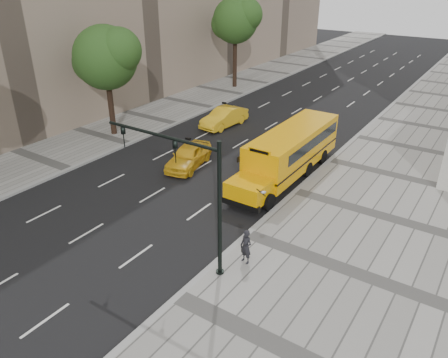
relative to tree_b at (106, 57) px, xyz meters
The scene contains 12 objects.
ground 12.15m from the tree_b, ahead, with size 140.00×140.00×0.00m, color black.
sidewalk_museum 23.25m from the tree_b, ahead, with size 12.00×140.00×0.15m, color gray.
sidewalk_far 6.21m from the tree_b, 122.49° to the right, with size 6.00×140.00×0.15m, color gray.
curb_museum 17.54m from the tree_b, ahead, with size 0.30×140.00×0.15m, color gray.
curb_far 6.64m from the tree_b, 21.06° to the right, with size 0.30×140.00×0.15m, color gray.
tree_b is the anchor object (origin of this frame).
tree_c 18.11m from the tree_b, 90.00° to the left, with size 5.33×4.74×9.49m.
school_bus 15.60m from the tree_b, ahead, with size 2.96×11.56×3.19m.
taxi_near 10.33m from the tree_b, ahead, with size 1.84×4.57×1.56m, color yellow.
taxi_far 10.57m from the tree_b, 47.72° to the left, with size 1.66×4.77×1.57m, color yellow.
pedestrian 20.21m from the tree_b, 26.04° to the right, with size 0.61×0.40×1.67m, color black.
traffic_signal 18.58m from the tree_b, 32.33° to the right, with size 6.18×0.36×6.40m.
Camera 1 is at (15.39, -21.73, 12.47)m, focal length 35.00 mm.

